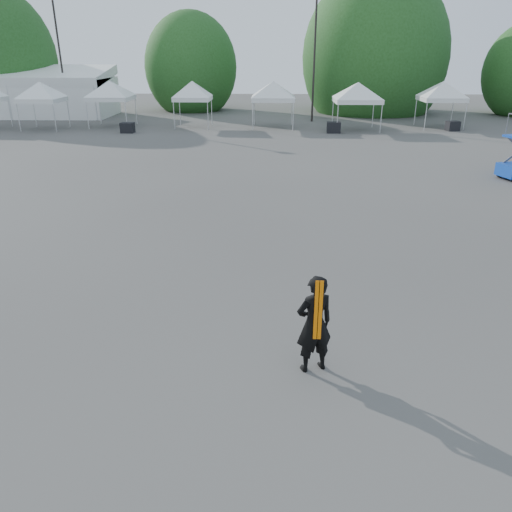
{
  "coord_description": "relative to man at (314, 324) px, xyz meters",
  "views": [
    {
      "loc": [
        -0.26,
        -10.23,
        5.4
      ],
      "look_at": [
        -0.57,
        -0.31,
        1.3
      ],
      "focal_mm": 35.0,
      "sensor_mm": 36.0,
      "label": 1
    }
  ],
  "objects": [
    {
      "name": "tent_g",
      "position": [
        11.73,
        31.24,
        2.12
      ],
      "size": [
        4.27,
        4.27,
        3.88
      ],
      "color": "silver",
      "rests_on": "ground"
    },
    {
      "name": "crate_mid",
      "position": [
        3.57,
        28.44,
        -0.57
      ],
      "size": [
        1.0,
        0.8,
        0.74
      ],
      "primitive_type": "cube",
      "rotation": [
        0.0,
        0.0,
        -0.06
      ],
      "color": "black",
      "rests_on": "ground"
    },
    {
      "name": "tent_e",
      "position": [
        -0.73,
        30.99,
        2.12
      ],
      "size": [
        4.41,
        4.41,
        3.88
      ],
      "color": "silver",
      "rests_on": "ground"
    },
    {
      "name": "light_pole_west",
      "position": [
        -18.52,
        36.54,
        4.83
      ],
      "size": [
        0.6,
        0.25,
        10.3
      ],
      "color": "black",
      "rests_on": "ground"
    },
    {
      "name": "tree_mid_e",
      "position": [
        8.48,
        41.54,
        3.9
      ],
      "size": [
        5.12,
        5.12,
        7.79
      ],
      "color": "#382314",
      "rests_on": "ground"
    },
    {
      "name": "man",
      "position": [
        0.0,
        0.0,
        0.0
      ],
      "size": [
        0.79,
        0.66,
        1.87
      ],
      "rotation": [
        0.0,
        0.0,
        3.5
      ],
      "color": "black",
      "rests_on": "ground"
    },
    {
      "name": "ground",
      "position": [
        -0.52,
        2.54,
        -0.94
      ],
      "size": [
        120.0,
        120.0,
        0.0
      ],
      "primitive_type": "plane",
      "color": "#474442",
      "rests_on": "ground"
    },
    {
      "name": "crate_west",
      "position": [
        -10.99,
        27.99,
        -0.59
      ],
      "size": [
        0.92,
        0.73,
        0.7
      ],
      "primitive_type": "cube",
      "rotation": [
        0.0,
        0.0,
        -0.03
      ],
      "color": "black",
      "rests_on": "ground"
    },
    {
      "name": "tent_b",
      "position": [
        -17.52,
        29.56,
        2.12
      ],
      "size": [
        3.96,
        3.96,
        3.88
      ],
      "color": "silver",
      "rests_on": "ground"
    },
    {
      "name": "crate_east",
      "position": [
        12.3,
        29.68,
        -0.6
      ],
      "size": [
        1.0,
        0.85,
        0.68
      ],
      "primitive_type": "cube",
      "rotation": [
        0.0,
        0.0,
        0.21
      ],
      "color": "black",
      "rests_on": "ground"
    },
    {
      "name": "tent_c",
      "position": [
        -12.93,
        31.12,
        2.12
      ],
      "size": [
        4.34,
        4.34,
        3.88
      ],
      "color": "silver",
      "rests_on": "ground"
    },
    {
      "name": "tent_d",
      "position": [
        -6.73,
        30.98,
        2.12
      ],
      "size": [
        3.8,
        3.8,
        3.88
      ],
      "color": "silver",
      "rests_on": "ground"
    },
    {
      "name": "tent_f",
      "position": [
        5.29,
        29.78,
        2.12
      ],
      "size": [
        4.56,
        4.56,
        3.88
      ],
      "color": "silver",
      "rests_on": "ground"
    },
    {
      "name": "light_pole_east",
      "position": [
        2.48,
        34.54,
        4.58
      ],
      "size": [
        0.6,
        0.25,
        9.8
      ],
      "color": "black",
      "rests_on": "ground"
    },
    {
      "name": "marquee",
      "position": [
        -22.52,
        37.54,
        1.03
      ],
      "size": [
        15.0,
        6.25,
        4.23
      ],
      "color": "white",
      "rests_on": "ground"
    },
    {
      "name": "tree_mid_w",
      "position": [
        -8.52,
        42.54,
        2.99
      ],
      "size": [
        4.16,
        4.16,
        6.33
      ],
      "color": "#382314",
      "rests_on": "ground"
    }
  ]
}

